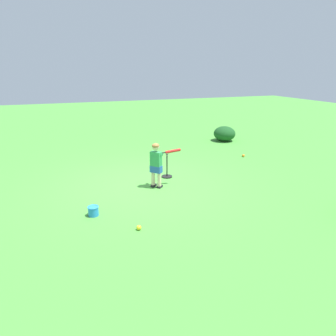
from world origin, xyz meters
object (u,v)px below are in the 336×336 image
play_ball_center_lawn (243,156)px  batting_tee (167,173)px  play_ball_midfield (139,228)px  toy_bucket (93,211)px  child_batter (157,161)px

play_ball_center_lawn → batting_tee: bearing=-72.5°
play_ball_midfield → toy_bucket: 1.09m
play_ball_midfield → play_ball_center_lawn: bearing=127.3°
toy_bucket → play_ball_midfield: bearing=38.3°
play_ball_midfield → toy_bucket: size_ratio=0.41×
child_batter → play_ball_midfield: child_batter is taller
child_batter → batting_tee: 0.92m
child_batter → play_ball_center_lawn: (-1.52, 3.44, -0.61)m
child_batter → batting_tee: child_batter is taller
play_ball_center_lawn → batting_tee: size_ratio=0.14×
child_batter → play_ball_midfield: 2.16m
play_ball_midfield → play_ball_center_lawn: size_ratio=0.99×
play_ball_midfield → play_ball_center_lawn: 5.54m
child_batter → play_ball_midfield: (1.84, -0.97, -0.61)m
child_batter → play_ball_center_lawn: bearing=113.8°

